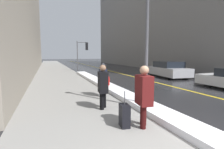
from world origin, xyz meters
TOP-DOWN VIEW (x-y plane):
  - ground_plane at (0.00, 0.00)m, footprint 160.00×160.00m
  - sidewalk_slab at (-2.00, 15.00)m, footprint 4.00×80.00m
  - road_centre_stripe at (4.00, 15.00)m, footprint 0.16×80.00m
  - snow_bank_curb at (0.24, 6.71)m, footprint 0.81×16.32m
  - building_facade_left at (-7.00, 20.00)m, footprint 6.00×36.00m
  - building_facade_right at (13.00, 22.00)m, footprint 6.00×36.00m
  - lamp_post at (0.26, 2.41)m, footprint 0.28×0.28m
  - traffic_light_near at (1.15, 17.82)m, footprint 1.31×0.34m
  - pedestrian_trailing at (-0.65, 1.00)m, footprint 0.37×0.55m
  - pedestrian_in_glasses at (-1.17, 2.85)m, footprint 0.35×0.73m
  - pedestrian_with_shoulder_bag at (-0.62, 4.56)m, footprint 0.34×0.70m
  - parked_car_silver at (6.69, 9.43)m, footprint 2.25×4.49m
  - rolling_suitcase at (-1.12, 1.16)m, footprint 0.26×0.39m
  - fire_hydrant at (0.19, 6.25)m, footprint 0.20×0.20m

SIDE VIEW (x-z plane):
  - ground_plane at x=0.00m, z-range 0.00..0.00m
  - road_centre_stripe at x=4.00m, z-range 0.00..0.00m
  - sidewalk_slab at x=-2.00m, z-range 0.00..0.01m
  - snow_bank_curb at x=0.24m, z-range 0.00..0.19m
  - rolling_suitcase at x=-1.12m, z-range -0.17..0.78m
  - fire_hydrant at x=0.19m, z-range 0.00..0.70m
  - parked_car_silver at x=6.69m, z-range -0.03..1.30m
  - pedestrian_with_shoulder_bag at x=-0.62m, z-range 0.07..1.62m
  - pedestrian_in_glasses at x=-1.17m, z-range 0.08..1.62m
  - pedestrian_trailing at x=-0.65m, z-range 0.09..1.69m
  - traffic_light_near at x=1.15m, z-range 0.77..4.25m
  - lamp_post at x=0.26m, z-range 0.48..5.43m
  - building_facade_left at x=-7.00m, z-range 0.00..13.61m
  - building_facade_right at x=13.00m, z-range 0.00..15.51m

